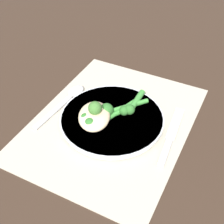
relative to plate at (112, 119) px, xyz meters
The scene contains 11 objects.
ground_plane 0.01m from the plate, ahead, with size 3.00×3.00×0.00m, color #332319.
placemat 0.01m from the plate, ahead, with size 0.44×0.34×0.00m.
plate is the anchor object (origin of this frame).
chicken_fillet 0.05m from the plate, 43.46° to the right, with size 0.12×0.10×0.03m.
pesto_dollop_primary 0.06m from the plate, 41.40° to the right, with size 0.03×0.03×0.03m.
broccoli_stalk_left 0.05m from the plate, 32.33° to the right, with size 0.11×0.09×0.03m.
broccoli_stalk_right 0.03m from the plate, 27.96° to the right, with size 0.13×0.07×0.03m.
broccoli_stalk_rear 0.02m from the plate, 137.59° to the right, with size 0.11×0.09×0.03m.
broccoli_stalk_front 0.05m from the plate, 146.48° to the left, with size 0.10×0.03×0.02m.
knife 0.14m from the plate, 96.43° to the left, with size 0.18×0.03×0.01m.
spoon 0.14m from the plate, 103.74° to the right, with size 0.18×0.04×0.01m.
Camera 1 is at (0.47, 0.24, 0.50)m, focal length 50.00 mm.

